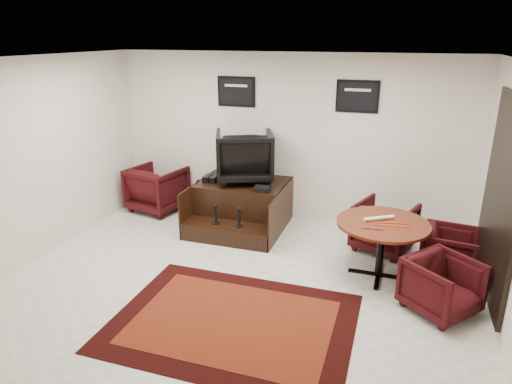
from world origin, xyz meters
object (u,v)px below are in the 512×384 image
Objects in this scene: table_chair_window at (449,250)px; shine_podium at (242,206)px; shine_chair at (244,153)px; table_chair_back at (385,224)px; table_chair_corner at (442,284)px; armchair_side at (157,186)px; meeting_table at (383,229)px.

shine_podium is at bearing 85.73° from table_chair_window.
shine_chair is (-0.00, 0.15, 0.87)m from shine_podium.
table_chair_back reaches higher than table_chair_corner.
shine_chair is 2.48m from table_chair_back.
meeting_table is (4.02, -1.25, 0.23)m from armchair_side.
armchair_side is at bearing 108.66° from table_chair_corner.
meeting_table is 1.47× the size of table_chair_back.
shine_podium reaches higher than table_chair_corner.
armchair_side is (-1.71, 0.07, -0.77)m from shine_chair.
armchair_side is 0.76× the size of meeting_table.
shine_podium is 1.27× the size of meeting_table.
shine_chair is at bearing 83.20° from table_chair_window.
table_chair_window is at bearing 22.23° from meeting_table.
table_chair_corner is at bearing -28.63° from shine_podium.
table_chair_back is at bearing -173.38° from armchair_side.
table_chair_back is at bearing 68.03° from table_chair_window.
table_chair_corner is (-0.14, -0.99, 0.01)m from table_chair_window.
table_chair_back is 1.65m from table_chair_corner.
shine_chair is at bearing -169.99° from armchair_side.
table_chair_window is (3.18, -0.82, -0.86)m from shine_chair.
shine_chair is at bearing 90.00° from shine_podium.
shine_podium is at bearing -174.94° from armchair_side.
shine_podium is at bearing 15.43° from table_chair_back.
table_chair_window is (0.87, -0.49, -0.05)m from table_chair_back.
armchair_side is (-1.71, 0.22, 0.10)m from shine_podium.
armchair_side is at bearing 172.81° from shine_podium.
table_chair_corner is (4.75, -1.88, -0.08)m from armchair_side.
shine_chair reaches higher than table_chair_window.
armchair_side is at bearing 14.28° from table_chair_back.
meeting_table is at bearing 89.44° from table_chair_corner.
meeting_table is (2.31, -1.03, 0.34)m from shine_podium.
table_chair_window is at bearing -11.97° from shine_podium.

